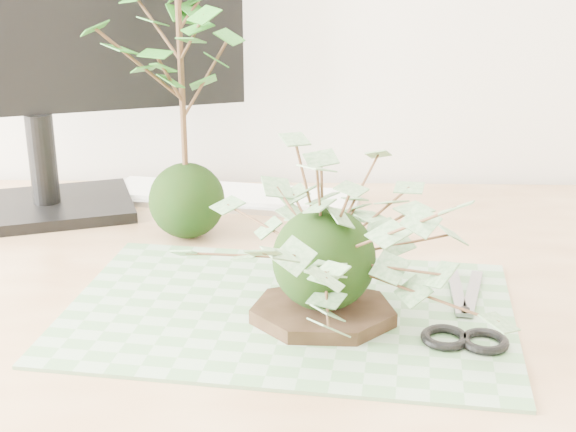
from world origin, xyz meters
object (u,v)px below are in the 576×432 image
object	(u,v)px
maple_kokedama	(178,11)
keyboard	(231,196)
desk	(250,332)
ivy_kokedama	(325,213)

from	to	relation	value
maple_kokedama	keyboard	size ratio (longest dim) A/B	1.05
maple_kokedama	keyboard	bearing A→B (deg)	74.30
desk	maple_kokedama	distance (m)	0.41
ivy_kokedama	maple_kokedama	xyz separation A→B (m)	(-0.18, 0.25, 0.17)
maple_kokedama	keyboard	world-z (taller)	maple_kokedama
desk	maple_kokedama	bearing A→B (deg)	130.65
ivy_kokedama	keyboard	distance (m)	0.43
maple_kokedama	keyboard	xyz separation A→B (m)	(0.04, 0.15, -0.29)
desk	maple_kokedama	world-z (taller)	maple_kokedama
ivy_kokedama	keyboard	world-z (taller)	ivy_kokedama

